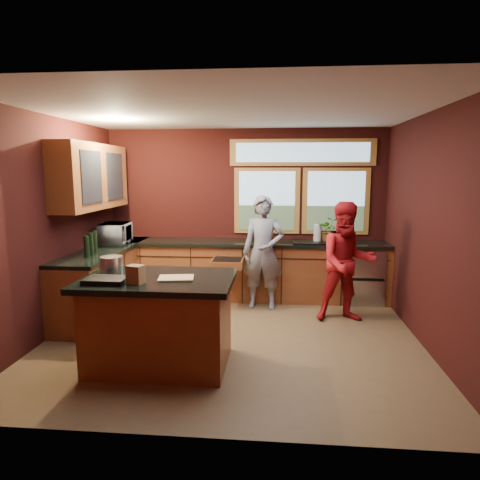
# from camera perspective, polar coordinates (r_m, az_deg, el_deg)

# --- Properties ---
(floor) EXTENTS (4.50, 4.50, 0.00)m
(floor) POSITION_cam_1_polar(r_m,az_deg,el_deg) (5.39, -1.00, -12.93)
(floor) COLOR brown
(floor) RESTS_ON ground
(room_shell) EXTENTS (4.52, 4.02, 2.71)m
(room_shell) POSITION_cam_1_polar(r_m,az_deg,el_deg) (5.41, -7.02, 6.69)
(room_shell) COLOR black
(room_shell) RESTS_ON ground
(back_counter) EXTENTS (4.50, 0.64, 0.93)m
(back_counter) POSITION_cam_1_polar(r_m,az_deg,el_deg) (6.85, 2.18, -4.02)
(back_counter) COLOR brown
(back_counter) RESTS_ON floor
(left_counter) EXTENTS (0.64, 2.30, 0.93)m
(left_counter) POSITION_cam_1_polar(r_m,az_deg,el_deg) (6.51, -17.55, -5.13)
(left_counter) COLOR brown
(left_counter) RESTS_ON floor
(island) EXTENTS (1.55, 1.05, 0.95)m
(island) POSITION_cam_1_polar(r_m,az_deg,el_deg) (4.63, -10.68, -10.55)
(island) COLOR brown
(island) RESTS_ON floor
(person_grey) EXTENTS (0.64, 0.45, 1.68)m
(person_grey) POSITION_cam_1_polar(r_m,az_deg,el_deg) (6.33, 3.11, -1.66)
(person_grey) COLOR slate
(person_grey) RESTS_ON floor
(person_red) EXTENTS (0.86, 0.71, 1.63)m
(person_red) POSITION_cam_1_polar(r_m,az_deg,el_deg) (5.94, 14.08, -2.89)
(person_red) COLOR #A51318
(person_red) RESTS_ON floor
(microwave) EXTENTS (0.44, 0.61, 0.32)m
(microwave) POSITION_cam_1_polar(r_m,az_deg,el_deg) (6.75, -16.27, 0.81)
(microwave) COLOR #999999
(microwave) RESTS_ON left_counter
(potted_plant) EXTENTS (0.35, 0.31, 0.39)m
(potted_plant) POSITION_cam_1_polar(r_m,az_deg,el_deg) (6.82, 11.69, 1.38)
(potted_plant) COLOR #999999
(potted_plant) RESTS_ON back_counter
(paper_towel) EXTENTS (0.12, 0.12, 0.28)m
(paper_towel) POSITION_cam_1_polar(r_m,az_deg,el_deg) (6.76, 10.29, 0.88)
(paper_towel) COLOR silver
(paper_towel) RESTS_ON back_counter
(cutting_board) EXTENTS (0.38, 0.30, 0.02)m
(cutting_board) POSITION_cam_1_polar(r_m,az_deg,el_deg) (4.39, -8.52, -5.05)
(cutting_board) COLOR tan
(cutting_board) RESTS_ON island
(stock_pot) EXTENTS (0.24, 0.24, 0.18)m
(stock_pot) POSITION_cam_1_polar(r_m,az_deg,el_deg) (4.79, -16.74, -3.18)
(stock_pot) COLOR silver
(stock_pot) RESTS_ON island
(paper_bag) EXTENTS (0.18, 0.16, 0.18)m
(paper_bag) POSITION_cam_1_polar(r_m,az_deg,el_deg) (4.28, -13.75, -4.48)
(paper_bag) COLOR brown
(paper_bag) RESTS_ON island
(black_tray) EXTENTS (0.40, 0.28, 0.05)m
(black_tray) POSITION_cam_1_polar(r_m,az_deg,el_deg) (4.40, -17.42, -5.14)
(black_tray) COLOR black
(black_tray) RESTS_ON island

